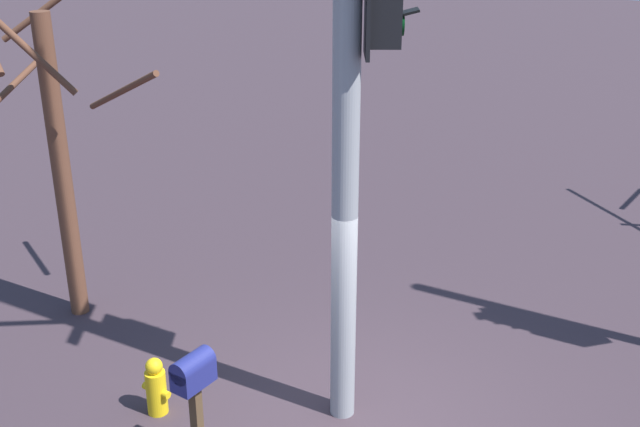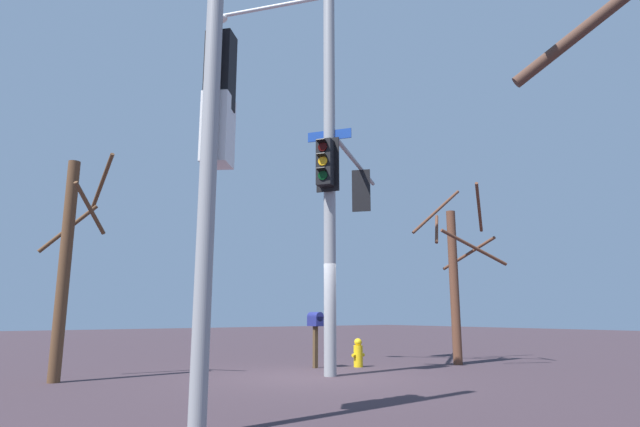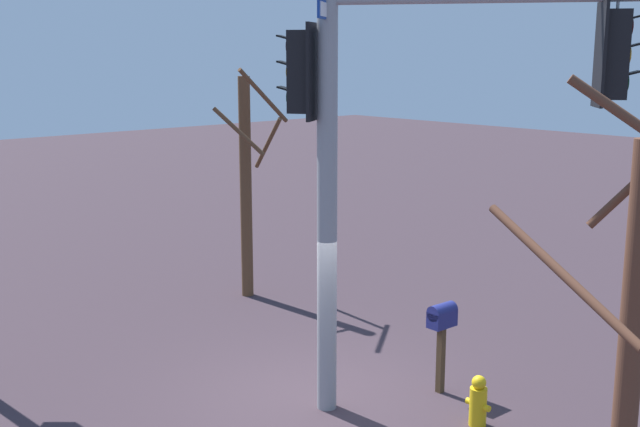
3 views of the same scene
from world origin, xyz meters
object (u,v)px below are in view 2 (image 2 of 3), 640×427
object	(u,v)px
fire_hydrant	(358,353)
mailbox	(315,324)
bare_tree_across_street	(67,261)
bare_tree_corner	(455,274)

from	to	relation	value
fire_hydrant	mailbox	xyz separation A→B (m)	(1.05, -0.46, 0.76)
fire_hydrant	bare_tree_across_street	world-z (taller)	bare_tree_across_street
mailbox	bare_tree_across_street	size ratio (longest dim) A/B	0.29
mailbox	bare_tree_corner	distance (m)	4.27
mailbox	bare_tree_corner	size ratio (longest dim) A/B	0.27
fire_hydrant	mailbox	world-z (taller)	mailbox
fire_hydrant	bare_tree_across_street	xyz separation A→B (m)	(6.94, -1.25, 2.12)
fire_hydrant	bare_tree_across_street	bearing A→B (deg)	-10.19
fire_hydrant	bare_tree_corner	bearing A→B (deg)	156.82
fire_hydrant	mailbox	size ratio (longest dim) A/B	0.52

